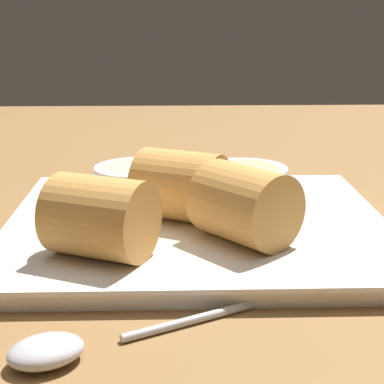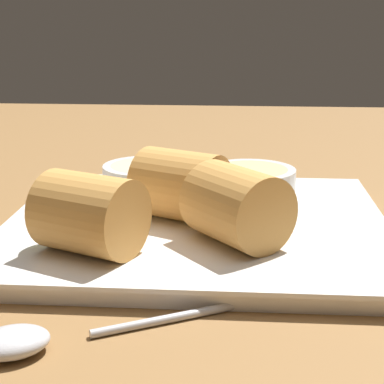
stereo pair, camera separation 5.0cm
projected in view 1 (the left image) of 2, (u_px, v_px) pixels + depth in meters
The scene contains 8 objects.
table_surface at pixel (197, 245), 51.03cm from camera, with size 180.00×140.00×2.00cm.
serving_plate at pixel (192, 228), 49.71cm from camera, with size 29.02×26.26×1.50cm.
roll_front_left at pixel (94, 216), 41.42cm from camera, with size 7.95×7.48×5.34cm.
roll_front_right at pixel (240, 203), 44.24cm from camera, with size 8.12×8.25×5.34cm.
roll_back_left at pixel (175, 185), 48.86cm from camera, with size 8.03×7.61×5.34cm.
dipping_bowl_near at pixel (139, 180), 55.05cm from camera, with size 7.60×7.60×2.65cm.
dipping_bowl_far at pixel (243, 181), 54.73cm from camera, with size 7.60×7.60×2.65cm.
spoon at pixel (67, 347), 32.43cm from camera, with size 14.13×8.54×1.35cm.
Camera 1 is at (-1.88, -47.88, 19.06)cm, focal length 60.00 mm.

